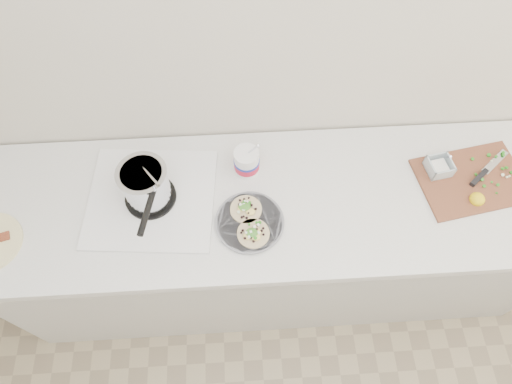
{
  "coord_description": "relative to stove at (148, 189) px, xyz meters",
  "views": [
    {
      "loc": [
        -0.15,
        0.57,
        2.45
      ],
      "look_at": [
        -0.1,
        1.42,
        0.96
      ],
      "focal_mm": 32.0,
      "sensor_mm": 36.0,
      "label": 1
    }
  ],
  "objects": [
    {
      "name": "taco_plate",
      "position": [
        0.37,
        -0.13,
        -0.06
      ],
      "size": [
        0.26,
        0.26,
        0.04
      ],
      "rotation": [
        0.0,
        0.0,
        -0.05
      ],
      "color": "slate",
      "rests_on": "counter"
    },
    {
      "name": "stove",
      "position": [
        0.0,
        0.0,
        0.0
      ],
      "size": [
        0.52,
        0.49,
        0.23
      ],
      "rotation": [
        0.0,
        0.0,
        -0.08
      ],
      "color": "silver",
      "rests_on": "counter"
    },
    {
      "name": "cutboard",
      "position": [
        1.26,
        0.02,
        -0.06
      ],
      "size": [
        0.46,
        0.36,
        0.07
      ],
      "rotation": [
        0.0,
        0.0,
        0.17
      ],
      "color": "brown",
      "rests_on": "counter"
    },
    {
      "name": "tub",
      "position": [
        0.38,
        0.11,
        -0.01
      ],
      "size": [
        0.1,
        0.1,
        0.23
      ],
      "rotation": [
        0.0,
        0.0,
        -0.1
      ],
      "color": "white",
      "rests_on": "counter"
    },
    {
      "name": "counter",
      "position": [
        0.51,
        -0.01,
        -0.53
      ],
      "size": [
        2.44,
        0.66,
        0.9
      ],
      "color": "beige",
      "rests_on": "ground"
    }
  ]
}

